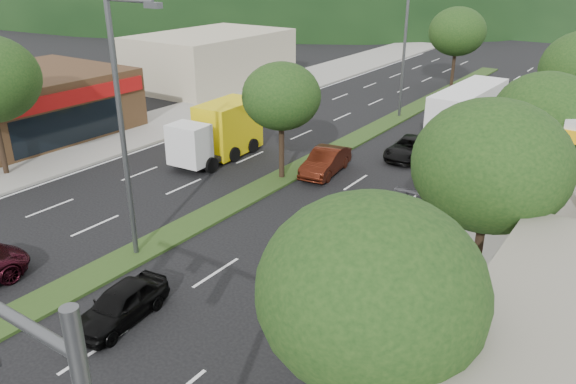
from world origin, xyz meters
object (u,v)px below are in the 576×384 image
Objects in this scene: streetlight_mid at (408,39)px; car_queue_b at (389,223)px; box_truck at (221,133)px; tree_med_far at (457,32)px; streetlight_near at (124,118)px; tree_r_c at (546,117)px; car_queue_a at (121,304)px; tree_med_near at (281,96)px; car_queue_c at (325,161)px; tree_r_a at (371,291)px; motorhome at (468,111)px; car_queue_d at (410,148)px; tree_r_b at (491,166)px.

car_queue_b is (7.38, -18.02, -4.88)m from streetlight_mid.
streetlight_mid is 1.55× the size of box_truck.
tree_med_far is 0.69× the size of streetlight_near.
tree_r_c is 0.93× the size of tree_med_far.
tree_med_far is at bearing 87.43° from car_queue_a.
car_queue_b is at bearing -21.69° from tree_med_near.
tree_med_far is at bearing 90.33° from streetlight_near.
streetlight_near is 13.01m from car_queue_c.
motorhome is at bearing 103.47° from tree_r_a.
streetlight_mid is at bearing 132.22° from tree_r_c.
streetlight_mid is 10.26m from car_queue_d.
tree_r_c is at bearing 52.41° from car_queue_a.
tree_r_b is 1.67× the size of car_queue_c.
tree_med_near reaches higher than car_queue_c.
streetlight_near is 25.00m from streetlight_mid.
tree_r_a is 1.02× the size of tree_r_c.
tree_r_c reaches higher than car_queue_a.
streetlight_near reaches higher than tree_r_b.
tree_med_far reaches higher than tree_r_a.
motorhome is (5.52, -12.95, -3.28)m from tree_med_far.
car_queue_c is at bearing -86.43° from tree_med_far.
tree_r_c is 0.65× the size of streetlight_near.
tree_r_a is at bearing -67.87° from streetlight_mid.
box_truck is (-7.90, 14.09, 0.87)m from car_queue_a.
tree_med_far is 1.67× the size of car_queue_c.
tree_r_c reaches higher than car_queue_b.
tree_r_a reaches higher than tree_med_near.
streetlight_mid reaches higher than car_queue_d.
tree_med_near is 1.25× the size of car_queue_b.
streetlight_near is 18.15m from car_queue_d.
motorhome reaches higher than box_truck.
tree_med_near reaches higher than motorhome.
box_truck reaches higher than car_queue_c.
tree_med_near reaches higher than car_queue_b.
box_truck is at bearing -148.71° from car_queue_d.
tree_r_a is 1.03× the size of box_truck.
motorhome is (5.32, 23.05, -3.86)m from streetlight_near.
car_queue_a is at bearing -93.77° from motorhome.
box_truck is at bearing -109.99° from streetlight_mid.
tree_med_near is 1.69× the size of car_queue_a.
motorhome is (1.30, 6.06, 1.13)m from car_queue_d.
tree_r_b is at bearing -33.18° from car_queue_b.
streetlight_mid is (-11.79, 13.00, 0.84)m from tree_r_c.
streetlight_mid is 1.18× the size of motorhome.
streetlight_mid is 2.33× the size of car_queue_d.
tree_r_b is at bearing -69.43° from motorhome.
car_queue_b is 1.13× the size of car_queue_d.
tree_r_c is 12.17m from tree_med_near.
tree_r_a reaches higher than car_queue_b.
box_truck is 16.05m from motorhome.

